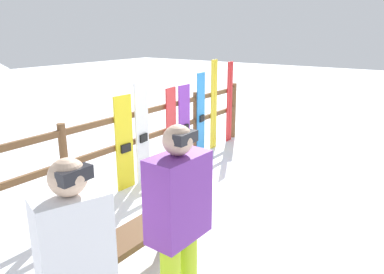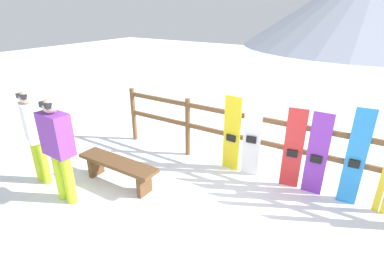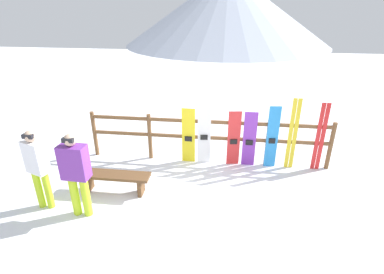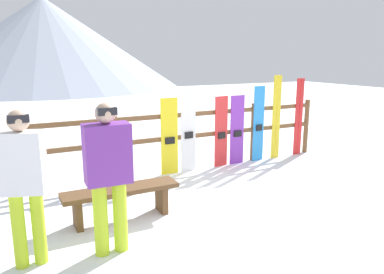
{
  "view_description": "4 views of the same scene",
  "coord_description": "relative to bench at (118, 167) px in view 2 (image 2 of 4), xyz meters",
  "views": [
    {
      "loc": [
        -4.09,
        -1.77,
        2.27
      ],
      "look_at": [
        -0.2,
        0.97,
        0.89
      ],
      "focal_mm": 35.0,
      "sensor_mm": 36.0,
      "label": 1
    },
    {
      "loc": [
        1.59,
        -2.54,
        2.79
      ],
      "look_at": [
        -0.8,
        1.19,
        0.85
      ],
      "focal_mm": 28.0,
      "sensor_mm": 36.0,
      "label": 2
    },
    {
      "loc": [
        0.44,
        -4.54,
        3.68
      ],
      "look_at": [
        -0.27,
        1.17,
        1.04
      ],
      "focal_mm": 28.0,
      "sensor_mm": 36.0,
      "label": 3
    },
    {
      "loc": [
        -3.09,
        -4.04,
        2.11
      ],
      "look_at": [
        -0.37,
        1.25,
        0.82
      ],
      "focal_mm": 35.0,
      "sensor_mm": 36.0,
      "label": 4
    }
  ],
  "objects": [
    {
      "name": "snowboard_red",
      "position": [
        2.44,
        1.5,
        0.35
      ],
      "size": [
        0.3,
        0.09,
        1.37
      ],
      "color": "red",
      "rests_on": "ground"
    },
    {
      "name": "snowboard_white",
      "position": [
        1.73,
        1.5,
        0.43
      ],
      "size": [
        0.31,
        0.08,
        1.53
      ],
      "color": "white",
      "rests_on": "ground"
    },
    {
      "name": "ground_plane",
      "position": [
        1.81,
        -0.48,
        -0.33
      ],
      "size": [
        40.0,
        40.0,
        0.0
      ],
      "primitive_type": "plane",
      "color": "white"
    },
    {
      "name": "mountain_backdrop",
      "position": [
        1.81,
        23.56,
        2.67
      ],
      "size": [
        18.0,
        18.0,
        6.0
      ],
      "color": "#B2BCD1",
      "rests_on": "ground"
    },
    {
      "name": "snowboard_purple",
      "position": [
        2.81,
        1.5,
        0.35
      ],
      "size": [
        0.31,
        0.06,
        1.37
      ],
      "color": "purple",
      "rests_on": "ground"
    },
    {
      "name": "fence",
      "position": [
        1.81,
        1.56,
        0.37
      ],
      "size": [
        5.83,
        0.1,
        1.18
      ],
      "color": "brown",
      "rests_on": "ground"
    },
    {
      "name": "snowboard_yellow",
      "position": [
        1.35,
        1.5,
        0.36
      ],
      "size": [
        0.32,
        0.06,
        1.39
      ],
      "color": "yellow",
      "rests_on": "ground"
    },
    {
      "name": "bench",
      "position": [
        0.0,
        0.0,
        0.0
      ],
      "size": [
        1.51,
        0.36,
        0.44
      ],
      "color": "brown",
      "rests_on": "ground"
    },
    {
      "name": "person_white",
      "position": [
        -1.15,
        -0.64,
        0.61
      ],
      "size": [
        0.46,
        0.35,
        1.61
      ],
      "color": "#B7D826",
      "rests_on": "ground"
    },
    {
      "name": "person_purple",
      "position": [
        -0.34,
        -0.76,
        0.61
      ],
      "size": [
        0.48,
        0.28,
        1.65
      ],
      "color": "#B7D826",
      "rests_on": "ground"
    },
    {
      "name": "snowboard_blue",
      "position": [
        3.32,
        1.5,
        0.43
      ],
      "size": [
        0.27,
        0.08,
        1.53
      ],
      "color": "#288CE0",
      "rests_on": "ground"
    }
  ]
}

